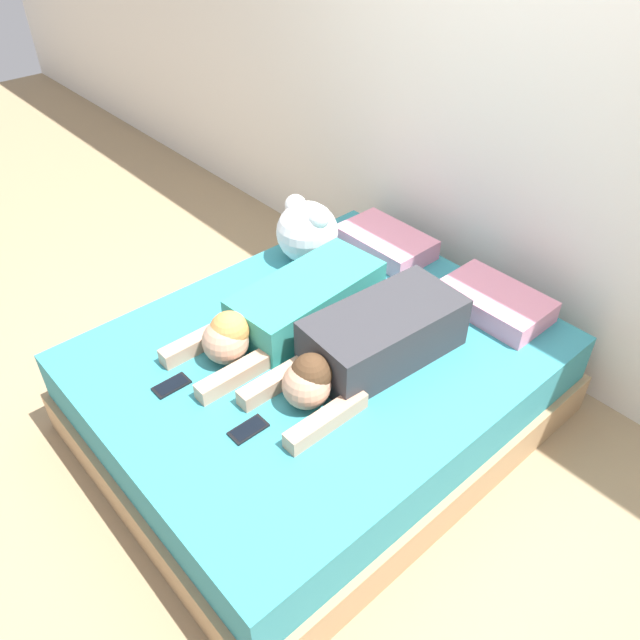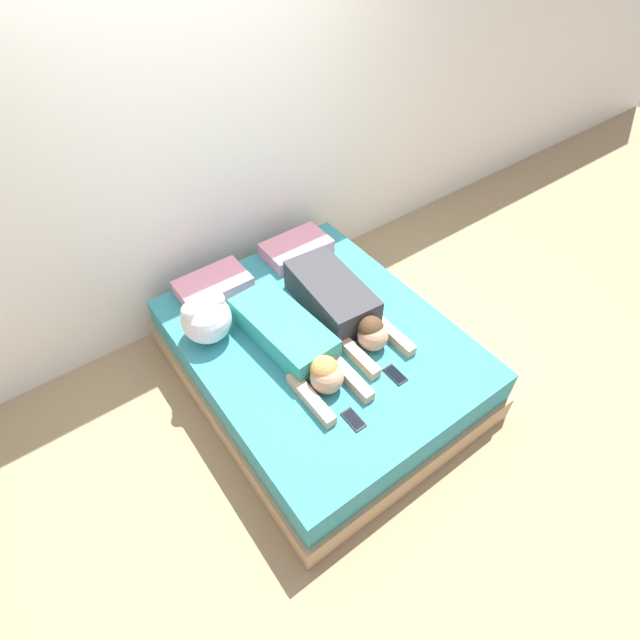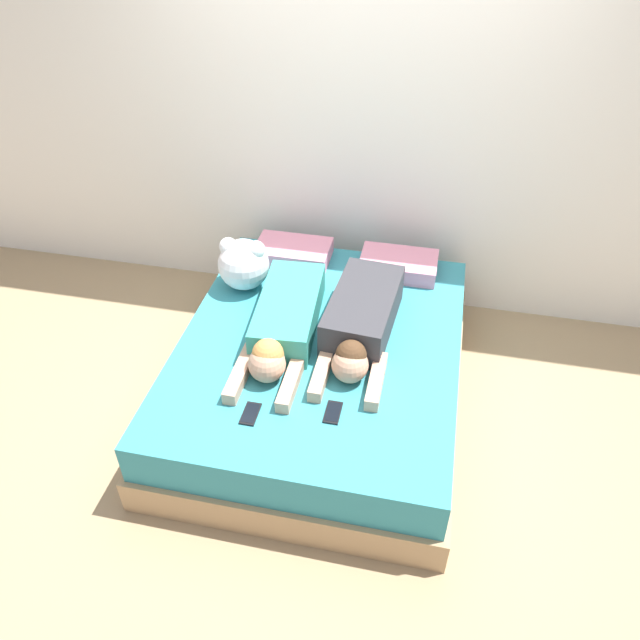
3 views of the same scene
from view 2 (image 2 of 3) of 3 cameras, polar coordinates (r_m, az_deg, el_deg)
The scene contains 10 objects.
ground_plane at distance 3.56m, azimuth 0.00°, elevation -6.68°, with size 12.00×12.00×0.00m, color #9E8460.
wall_back at distance 3.48m, azimuth -11.83°, elevation 19.23°, with size 12.00×0.06×2.60m.
bed at distance 3.38m, azimuth 0.00°, elevation -4.43°, with size 1.61×1.98×0.45m.
pillow_head_left at distance 3.54m, azimuth -12.11°, elevation 3.87°, with size 0.49×0.31×0.11m.
pillow_head_right at distance 3.78m, azimuth -2.71°, elevation 8.22°, with size 0.49×0.31×0.11m.
person_left at distance 3.05m, azimuth -2.96°, elevation -2.52°, with size 0.37×1.06×0.23m.
person_right at distance 3.25m, azimuth 2.28°, elevation 1.93°, with size 0.39×0.99×0.23m.
cell_phone_left at distance 2.83m, azimuth 3.84°, elevation -11.29°, with size 0.08×0.15×0.01m.
cell_phone_right at distance 3.03m, azimuth 8.59°, elevation -6.21°, with size 0.08×0.15×0.01m.
plush_toy at distance 3.16m, azimuth -12.90°, elevation 0.23°, with size 0.32×0.32×0.33m.
Camera 2 is at (-1.25, -1.71, 2.86)m, focal length 28.00 mm.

